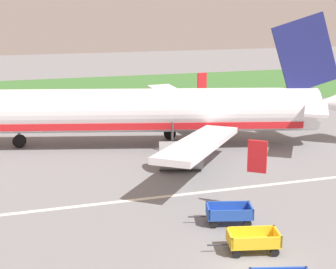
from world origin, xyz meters
name	(u,v)px	position (x,y,z in m)	size (l,w,h in m)	color
ground_plane	(253,265)	(0.00, 0.00, 0.00)	(220.00, 220.00, 0.00)	slate
grass_strip	(88,91)	(0.00, 51.61, 0.03)	(220.00, 28.00, 0.06)	#3D7033
apron_stripe	(185,194)	(0.00, 9.66, 0.01)	(120.00, 0.36, 0.01)	silver
airplane	(154,111)	(1.22, 21.50, 3.05)	(37.17, 30.12, 11.34)	silver
baggage_cart_second_in_row	(253,241)	(0.59, 1.21, 0.60)	(3.63, 1.91, 1.07)	gold
baggage_cart_third_in_row	(229,214)	(0.83, 4.65, 0.60)	(3.62, 2.00, 1.07)	#234CB2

